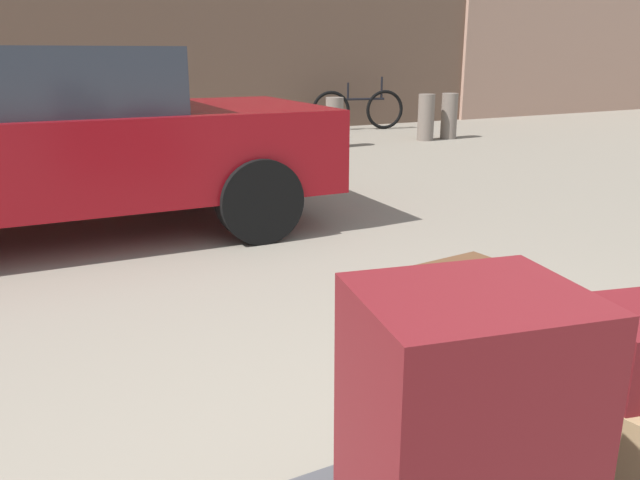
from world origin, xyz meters
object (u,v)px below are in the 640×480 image
parked_car (32,139)px  bollard_corner (449,116)px  suitcase_brown_stacked_top (440,408)px  bollard_kerb_far (426,117)px  bicycle_leaning (358,110)px  bollard_kerb_near (243,128)px  bollard_kerb_mid (335,123)px

parked_car → bollard_corner: size_ratio=5.87×
suitcase_brown_stacked_top → bollard_corner: (6.05, 7.45, -0.26)m
bollard_kerb_far → bollard_corner: bearing=0.0°
bicycle_leaning → bollard_corner: bicycle_leaning is taller
bollard_kerb_near → bollard_kerb_mid: same height
suitcase_brown_stacked_top → bollard_corner: size_ratio=0.79×
bollard_kerb_mid → bollard_kerb_far: size_ratio=1.00×
bollard_corner → bollard_kerb_far: bearing=180.0°
bollard_kerb_mid → suitcase_brown_stacked_top: bearing=-117.4°
bollard_kerb_far → bicycle_leaning: bearing=96.6°
bollard_kerb_near → bollard_kerb_far: same height
parked_car → bollard_kerb_near: bearing=47.8°
parked_car → bollard_kerb_mid: (4.37, 3.21, -0.39)m
suitcase_brown_stacked_top → parked_car: 4.27m
bicycle_leaning → bollard_kerb_far: 1.80m
suitcase_brown_stacked_top → bicycle_leaning: (5.37, 9.24, -0.26)m
parked_car → bollard_corner: 7.31m
parked_car → bicycle_leaning: bearing=40.4°
parked_car → bollard_kerb_near: (2.91, 3.21, -0.39)m
bollard_kerb_mid → bollard_kerb_near: bearing=180.0°
bollard_kerb_near → bollard_corner: (3.65, 0.00, 0.00)m
bollard_kerb_near → bollard_kerb_far: size_ratio=1.00×
bollard_kerb_far → parked_car: bearing=-152.1°
parked_car → bollard_kerb_near: size_ratio=5.87×
bollard_corner → bollard_kerb_near: bearing=180.0°
suitcase_brown_stacked_top → parked_car: bearing=91.5°
bollard_kerb_near → parked_car: bearing=-132.2°
bicycle_leaning → suitcase_brown_stacked_top: bearing=-120.1°
bollard_kerb_near → bollard_kerb_far: bearing=0.0°
suitcase_brown_stacked_top → bollard_kerb_near: 7.83m
suitcase_brown_stacked_top → bollard_kerb_far: size_ratio=0.79×
bicycle_leaning → bollard_kerb_mid: bicycle_leaning is taller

